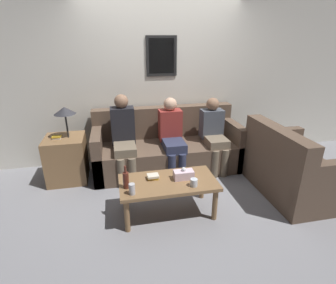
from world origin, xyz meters
The scene contains 14 objects.
ground_plane centered at (0.00, 0.00, 0.00)m, with size 16.00×16.00×0.00m, color gray.
wall_back centered at (0.00, 0.99, 1.30)m, with size 9.00×0.08×2.60m.
couch_main centered at (0.00, 0.53, 0.32)m, with size 2.27×0.88×0.94m.
couch_side centered at (1.47, -0.55, 0.32)m, with size 0.88×1.26×0.94m.
coffee_table centered at (-0.24, -0.67, 0.38)m, with size 1.12×0.57×0.43m.
side_table_with_lamp centered at (-1.51, 0.43, 0.36)m, with size 0.54×0.54×1.10m.
wine_bottle centered at (-0.72, -0.71, 0.54)m, with size 0.06×0.06×0.27m.
drinking_glass centered at (0.02, -0.83, 0.48)m, with size 0.08×0.08×0.09m.
book_stack centered at (-0.40, -0.58, 0.46)m, with size 0.14×0.11×0.05m.
soda_can centered at (-0.66, -0.85, 0.50)m, with size 0.07×0.07×0.12m.
tissue_box centered at (-0.05, -0.65, 0.49)m, with size 0.23×0.12×0.15m.
person_left centered at (-0.67, 0.39, 0.65)m, with size 0.34×0.63×1.22m.
person_middle centered at (0.04, 0.37, 0.62)m, with size 0.34×0.64×1.14m.
person_right centered at (0.70, 0.35, 0.61)m, with size 0.34×0.59×1.12m.
Camera 1 is at (-0.78, -3.23, 1.97)m, focal length 28.00 mm.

